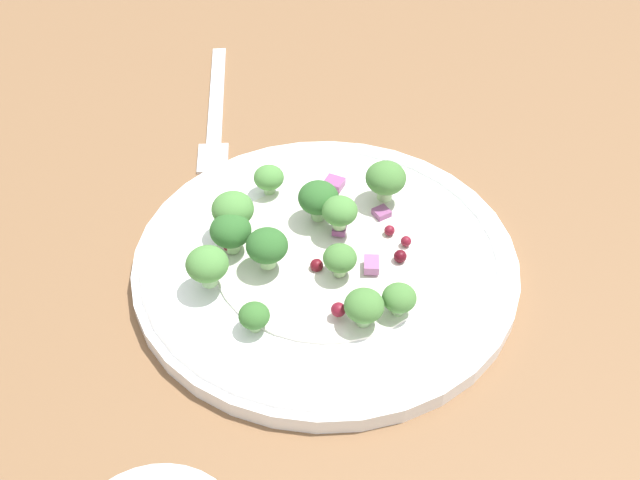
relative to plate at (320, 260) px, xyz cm
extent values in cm
cube|color=brown|center=(0.10, -0.37, -1.86)|extent=(180.00, 180.00, 2.00)
cylinder|color=white|center=(0.00, 0.00, -0.26)|extent=(25.90, 25.90, 1.20)
torus|color=white|center=(0.00, 0.00, 0.34)|extent=(24.83, 24.83, 1.00)
cylinder|color=white|center=(0.00, 0.00, 0.44)|extent=(15.02, 15.02, 0.20)
cylinder|color=#9EC684|center=(4.30, 6.08, 0.88)|extent=(0.83, 0.83, 0.83)
ellipsoid|color=#4C843D|center=(4.30, 6.08, 1.87)|extent=(2.21, 2.21, 1.65)
cylinder|color=#ADD18E|center=(2.34, -0.32, 1.58)|extent=(0.91, 0.91, 0.91)
ellipsoid|color=#4C843D|center=(2.34, -0.32, 2.67)|extent=(2.43, 2.43, 1.83)
cylinder|color=#8EB77A|center=(3.06, 1.55, 1.32)|extent=(1.06, 1.06, 1.06)
ellipsoid|color=#2D6028|center=(3.06, 1.55, 2.58)|extent=(2.82, 2.82, 2.11)
cylinder|color=#ADD18E|center=(-0.64, 6.17, 1.47)|extent=(1.08, 1.08, 1.08)
ellipsoid|color=#4C843D|center=(-0.64, 6.17, 2.77)|extent=(2.88, 2.88, 2.16)
cylinder|color=#9EC684|center=(-4.32, -4.95, 1.03)|extent=(0.92, 0.92, 0.92)
ellipsoid|color=#477A38|center=(-4.32, -4.95, 2.13)|extent=(2.46, 2.46, 1.84)
cylinder|color=#9EC684|center=(-2.59, -6.57, 0.89)|extent=(0.81, 0.81, 0.81)
ellipsoid|color=#477A38|center=(-2.59, -6.57, 1.85)|extent=(2.15, 2.15, 1.61)
cylinder|color=#ADD18E|center=(-1.20, -1.97, 1.09)|extent=(0.83, 0.83, 0.83)
ellipsoid|color=#477A38|center=(-1.20, -1.97, 2.08)|extent=(2.20, 2.20, 1.65)
cylinder|color=#ADD18E|center=(6.87, -1.90, 1.39)|extent=(1.08, 1.08, 1.08)
ellipsoid|color=#477A38|center=(6.87, -1.90, 2.69)|extent=(2.89, 2.89, 2.17)
cylinder|color=#9EC684|center=(-2.15, 5.51, 1.12)|extent=(1.04, 1.04, 1.04)
ellipsoid|color=#2D6028|center=(-2.15, 5.51, 2.36)|extent=(2.77, 2.77, 2.08)
cylinder|color=#9EC684|center=(-7.43, 0.93, 0.74)|extent=(0.72, 0.72, 0.72)
ellipsoid|color=#386B2D|center=(-7.43, 0.93, 1.61)|extent=(1.93, 1.93, 1.44)
cylinder|color=#8EB77A|center=(-5.67, 5.17, 1.37)|extent=(1.02, 1.02, 1.02)
ellipsoid|color=#4C843D|center=(-5.67, 5.17, 2.60)|extent=(2.73, 2.73, 2.05)
cylinder|color=#9EC684|center=(-2.60, 2.55, 1.34)|extent=(1.03, 1.03, 1.03)
ellipsoid|color=#2D6028|center=(-2.60, 2.55, 2.58)|extent=(2.74, 2.74, 2.06)
sphere|color=maroon|center=(3.74, -3.52, 0.93)|extent=(0.73, 0.73, 0.73)
sphere|color=maroon|center=(-4.58, -3.38, 1.27)|extent=(0.94, 0.94, 0.94)
sphere|color=#4C0A14|center=(1.67, -5.09, 0.96)|extent=(0.87, 0.87, 0.87)
sphere|color=maroon|center=(3.19, -4.94, 0.96)|extent=(0.73, 0.73, 0.73)
sphere|color=maroon|center=(-2.32, 5.71, 0.97)|extent=(0.71, 0.71, 0.71)
sphere|color=maroon|center=(-1.32, -0.15, 0.83)|extent=(0.88, 0.88, 0.88)
cube|color=#934C84|center=(5.37, -2.29, 0.75)|extent=(1.46, 1.45, 0.52)
cube|color=#A35B93|center=(-0.35, -3.67, 1.02)|extent=(1.63, 1.44, 0.59)
cube|color=#843D75|center=(2.38, -0.65, 1.00)|extent=(1.37, 1.19, 0.44)
cube|color=#934C84|center=(6.74, 2.01, 0.94)|extent=(1.25, 1.35, 0.57)
cube|color=silver|center=(15.48, 17.28, -0.61)|extent=(13.74, 8.24, 0.50)
cube|color=silver|center=(7.31, 12.82, -0.61)|extent=(4.31, 3.83, 0.50)
camera|label=1|loc=(-33.49, -15.64, 37.40)|focal=43.63mm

